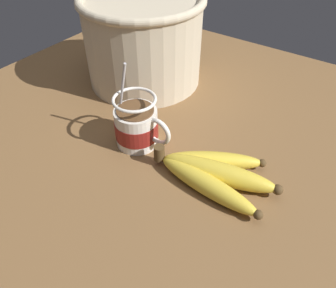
{
  "coord_description": "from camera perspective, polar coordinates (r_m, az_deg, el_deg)",
  "views": [
    {
      "loc": [
        24.73,
        -35.42,
        46.2
      ],
      "look_at": [
        -0.44,
        0.33,
        7.63
      ],
      "focal_mm": 35.0,
      "sensor_mm": 36.0,
      "label": 1
    }
  ],
  "objects": [
    {
      "name": "table",
      "position": [
        0.62,
        0.15,
        -4.54
      ],
      "size": [
        116.15,
        116.15,
        3.07
      ],
      "color": "brown",
      "rests_on": "ground"
    },
    {
      "name": "woven_basket",
      "position": [
        0.81,
        -4.33,
        17.84
      ],
      "size": [
        28.81,
        28.81,
        20.59
      ],
      "color": "beige",
      "rests_on": "table"
    },
    {
      "name": "coffee_mug",
      "position": [
        0.63,
        -5.42,
        3.18
      ],
      "size": [
        13.26,
        8.44,
        16.91
      ],
      "color": "white",
      "rests_on": "table"
    },
    {
      "name": "banana_bunch",
      "position": [
        0.57,
        7.89,
        -5.02
      ],
      "size": [
        22.57,
        14.24,
        4.25
      ],
      "color": "#4C381E",
      "rests_on": "table"
    }
  ]
}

